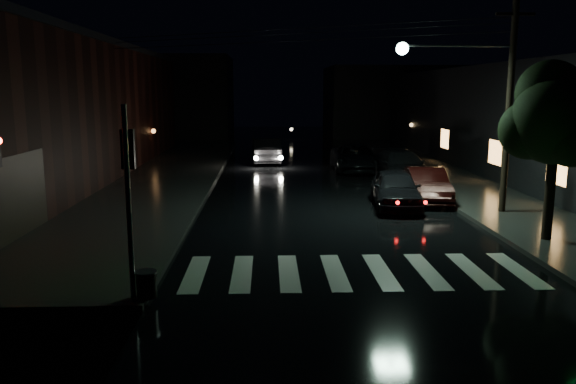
{
  "coord_description": "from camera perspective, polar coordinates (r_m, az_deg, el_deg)",
  "views": [
    {
      "loc": [
        0.66,
        -13.35,
        4.63
      ],
      "look_at": [
        1.29,
        3.36,
        1.6
      ],
      "focal_mm": 35.0,
      "sensor_mm": 36.0,
      "label": 1
    }
  ],
  "objects": [
    {
      "name": "street_tree",
      "position": [
        18.6,
        25.46,
        6.55
      ],
      "size": [
        3.1,
        2.9,
        5.4
      ],
      "color": "black",
      "rests_on": "ground"
    },
    {
      "name": "oncoming_car",
      "position": [
        36.41,
        -2.23,
        4.23
      ],
      "size": [
        1.95,
        4.97,
        1.61
      ],
      "primitive_type": "imported",
      "rotation": [
        0.0,
        0.0,
        3.19
      ],
      "color": "black",
      "rests_on": "ground"
    },
    {
      "name": "signal_pole_corner",
      "position": [
        12.6,
        -14.99,
        -4.28
      ],
      "size": [
        0.68,
        0.61,
        4.2
      ],
      "color": "slate",
      "rests_on": "ground"
    },
    {
      "name": "ground",
      "position": [
        14.14,
        -4.77,
        -8.88
      ],
      "size": [
        120.0,
        120.0,
        0.0
      ],
      "primitive_type": "plane",
      "color": "black",
      "rests_on": "ground"
    },
    {
      "name": "utility_pole",
      "position": [
        21.93,
        20.0,
        9.58
      ],
      "size": [
        4.92,
        0.44,
        8.0
      ],
      "color": "black",
      "rests_on": "ground"
    },
    {
      "name": "building_far_left",
      "position": [
        59.32,
        -12.7,
        9.42
      ],
      "size": [
        14.0,
        10.0,
        8.0
      ],
      "primitive_type": "cube",
      "color": "black",
      "rests_on": "ground"
    },
    {
      "name": "building_left",
      "position": [
        31.98,
        -25.71,
        7.24
      ],
      "size": [
        10.0,
        36.0,
        7.0
      ],
      "primitive_type": "cube",
      "color": "black",
      "rests_on": "ground"
    },
    {
      "name": "parked_car_a",
      "position": [
        22.83,
        10.88,
        0.31
      ],
      "size": [
        2.24,
        4.6,
        1.51
      ],
      "primitive_type": "imported",
      "rotation": [
        0.0,
        0.0,
        -0.1
      ],
      "color": "black",
      "rests_on": "ground"
    },
    {
      "name": "parked_car_c",
      "position": [
        29.68,
        11.39,
        2.63
      ],
      "size": [
        2.43,
        5.53,
        1.58
      ],
      "primitive_type": "imported",
      "rotation": [
        0.0,
        0.0,
        0.04
      ],
      "color": "black",
      "rests_on": "ground"
    },
    {
      "name": "sidewalk_right",
      "position": [
        29.26,
        16.48,
        0.89
      ],
      "size": [
        4.0,
        44.0,
        0.15
      ],
      "primitive_type": "cube",
      "color": "#282826",
      "rests_on": "ground"
    },
    {
      "name": "crosswalk",
      "position": [
        14.79,
        7.12,
        -8.04
      ],
      "size": [
        9.0,
        3.0,
        0.01
      ],
      "primitive_type": "cube",
      "color": "beige",
      "rests_on": "ground"
    },
    {
      "name": "building_right",
      "position": [
        35.39,
        25.52,
        6.64
      ],
      "size": [
        10.0,
        40.0,
        6.0
      ],
      "primitive_type": "cube",
      "color": "black",
      "rests_on": "ground"
    },
    {
      "name": "sidewalk_left",
      "position": [
        28.3,
        -13.68,
        0.71
      ],
      "size": [
        6.0,
        44.0,
        0.15
      ],
      "primitive_type": "cube",
      "color": "#282826",
      "rests_on": "ground"
    },
    {
      "name": "building_far_right",
      "position": [
        59.86,
        10.84,
        9.01
      ],
      "size": [
        14.0,
        10.0,
        7.0
      ],
      "primitive_type": "cube",
      "color": "black",
      "rests_on": "ground"
    },
    {
      "name": "parked_car_b",
      "position": [
        24.37,
        13.88,
        0.71
      ],
      "size": [
        1.89,
        4.42,
        1.42
      ],
      "primitive_type": "imported",
      "rotation": [
        0.0,
        0.0,
        -0.09
      ],
      "color": "black",
      "rests_on": "ground"
    },
    {
      "name": "parked_car_d",
      "position": [
        33.02,
        6.81,
        3.48
      ],
      "size": [
        2.69,
        5.58,
        1.53
      ],
      "primitive_type": "imported",
      "rotation": [
        0.0,
        0.0,
        -0.03
      ],
      "color": "black",
      "rests_on": "ground"
    }
  ]
}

